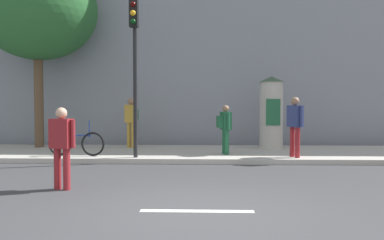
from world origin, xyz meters
name	(u,v)px	position (x,y,z in m)	size (l,w,h in m)	color
ground_plane	(197,211)	(0.00, 0.00, 0.00)	(80.00, 80.00, 0.00)	#38383A
sidewalk_curb	(202,153)	(0.00, 7.00, 0.07)	(36.00, 4.00, 0.15)	#B2ADA3
lane_markings	(197,211)	(0.00, 0.00, 0.00)	(25.80, 0.16, 0.01)	silver
building_backdrop	(203,16)	(0.00, 12.00, 5.68)	(36.00, 5.00, 11.35)	gray
traffic_light	(134,53)	(-1.91, 5.24, 3.15)	(0.24, 0.45, 4.48)	black
poster_column	(271,112)	(2.42, 7.90, 1.43)	(0.89, 0.89, 2.52)	#B2ADA3
street_tree	(38,10)	(-5.88, 8.06, 5.07)	(4.21, 4.21, 6.72)	brown
pedestrian_in_light_jacket	(62,142)	(-2.71, 1.55, 0.95)	(0.59, 0.36, 1.63)	maroon
pedestrian_in_red_top	(295,121)	(2.73, 5.52, 1.19)	(0.43, 0.60, 1.75)	maroon
pedestrian_in_dark_shirt	(225,125)	(0.72, 6.17, 1.05)	(0.46, 0.64, 1.52)	#1E5938
pedestrian_tallest	(131,118)	(-2.53, 8.03, 1.21)	(0.52, 0.50, 1.78)	#B78C33
bicycle_leaning	(76,143)	(-3.75, 5.65, 0.54)	(1.77, 0.24, 1.09)	black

